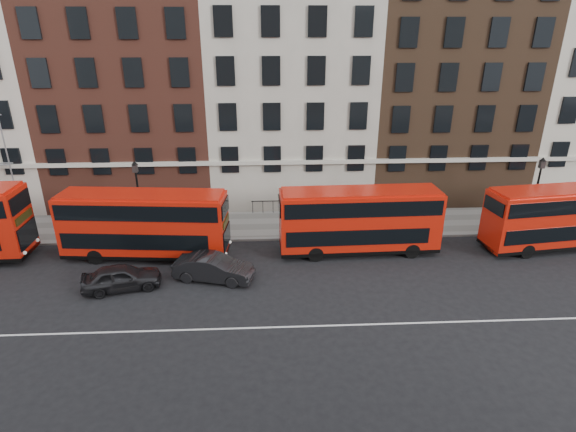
{
  "coord_description": "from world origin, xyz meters",
  "views": [
    {
      "loc": [
        -2.06,
        -20.23,
        13.36
      ],
      "look_at": [
        -0.8,
        5.0,
        3.0
      ],
      "focal_mm": 28.0,
      "sensor_mm": 36.0,
      "label": 1
    }
  ],
  "objects_px": {
    "bus_d": "(561,216)",
    "car_front": "(214,268)",
    "bus_c": "(359,220)",
    "car_rear": "(122,277)",
    "bus_b": "(144,223)"
  },
  "relations": [
    {
      "from": "bus_d",
      "to": "car_front",
      "type": "height_order",
      "value": "bus_d"
    },
    {
      "from": "bus_c",
      "to": "car_front",
      "type": "distance_m",
      "value": 9.63
    },
    {
      "from": "bus_d",
      "to": "car_rear",
      "type": "bearing_deg",
      "value": -179.06
    },
    {
      "from": "bus_c",
      "to": "car_rear",
      "type": "bearing_deg",
      "value": -166.07
    },
    {
      "from": "bus_b",
      "to": "car_rear",
      "type": "distance_m",
      "value": 4.21
    },
    {
      "from": "bus_b",
      "to": "car_front",
      "type": "bearing_deg",
      "value": -29.25
    },
    {
      "from": "bus_c",
      "to": "car_rear",
      "type": "relative_size",
      "value": 2.42
    },
    {
      "from": "bus_b",
      "to": "car_front",
      "type": "relative_size",
      "value": 2.27
    },
    {
      "from": "bus_b",
      "to": "bus_d",
      "type": "height_order",
      "value": "bus_b"
    },
    {
      "from": "bus_c",
      "to": "bus_d",
      "type": "height_order",
      "value": "bus_c"
    },
    {
      "from": "car_rear",
      "to": "car_front",
      "type": "distance_m",
      "value": 5.07
    },
    {
      "from": "bus_b",
      "to": "bus_c",
      "type": "bearing_deg",
      "value": 5.15
    },
    {
      "from": "car_rear",
      "to": "car_front",
      "type": "bearing_deg",
      "value": -94.59
    },
    {
      "from": "bus_b",
      "to": "bus_c",
      "type": "relative_size",
      "value": 1.02
    },
    {
      "from": "bus_b",
      "to": "car_rear",
      "type": "relative_size",
      "value": 2.46
    }
  ]
}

